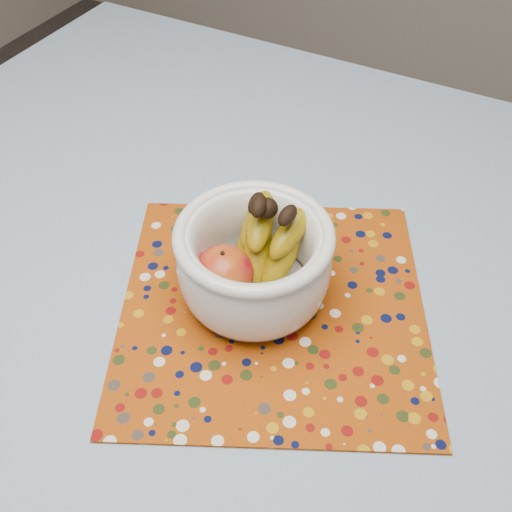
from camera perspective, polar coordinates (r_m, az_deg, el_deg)
The scene contains 4 objects.
table at distance 0.81m, azimuth -4.78°, elevation -9.09°, with size 1.20×1.20×0.75m.
tablecloth at distance 0.75m, azimuth -5.16°, elevation -5.53°, with size 1.32×1.32×0.01m, color #627EA4.
placemat at distance 0.74m, azimuth 1.63°, elevation -4.86°, with size 0.37×0.37×0.00m, color #8D3707.
fruit_bowl at distance 0.71m, azimuth -0.01°, elevation 0.06°, with size 0.19×0.19×0.14m.
Camera 1 is at (0.27, -0.37, 1.34)m, focal length 42.00 mm.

